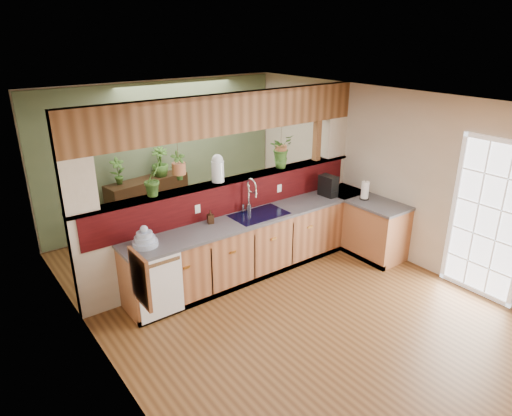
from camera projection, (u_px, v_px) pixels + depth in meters
ground at (288, 304)px, 6.06m from camera, size 4.60×7.00×0.01m
ceiling at (294, 106)px, 5.10m from camera, size 4.60×7.00×0.01m
wall_back at (164, 154)px, 8.19m from camera, size 4.60×0.02×2.60m
wall_left at (106, 268)px, 4.30m from camera, size 0.02×7.00×2.60m
wall_right at (407, 179)px, 6.85m from camera, size 0.02×7.00×2.60m
pass_through_partition at (232, 192)px, 6.64m from camera, size 4.60×0.21×2.60m
pass_through_ledge at (230, 180)px, 6.56m from camera, size 4.60×0.21×0.04m
header_beam at (228, 114)px, 6.21m from camera, size 4.60×0.15×0.55m
sage_backwall at (164, 154)px, 8.18m from camera, size 4.55×0.02×2.55m
countertop at (294, 235)px, 7.00m from camera, size 4.14×1.52×0.90m
dishwasher at (161, 288)px, 5.56m from camera, size 0.58×0.03×0.82m
navy_sink at (259, 220)px, 6.62m from camera, size 0.82×0.50×0.18m
french_door at (487, 222)px, 5.96m from camera, size 0.06×1.02×2.16m
framed_print at (140, 279)px, 3.63m from camera, size 0.04×0.35×0.45m
faucet at (250, 194)px, 6.57m from camera, size 0.23×0.23×0.53m
dish_stack at (145, 240)px, 5.61m from camera, size 0.32×0.32×0.28m
soap_dispenser at (210, 217)px, 6.27m from camera, size 0.10×0.11×0.19m
coffee_maker at (329, 187)px, 7.27m from camera, size 0.18×0.30×0.33m
paper_towel at (365, 191)px, 7.13m from camera, size 0.14×0.14×0.31m
glass_jar at (218, 168)px, 6.37m from camera, size 0.18×0.18×0.40m
ledge_plant_left at (153, 179)px, 5.82m from camera, size 0.30×0.27×0.45m
ledge_plant_right at (281, 156)px, 7.01m from camera, size 0.25×0.25×0.38m
hanging_plant_a at (178, 157)px, 5.94m from camera, size 0.21×0.18×0.51m
hanging_plant_b at (281, 137)px, 6.90m from camera, size 0.40×0.36×0.51m
shelving_console at (149, 205)px, 8.04m from camera, size 1.51×0.63×0.98m
shelf_plant_a at (118, 171)px, 7.51m from camera, size 0.25×0.17×0.46m
shelf_plant_b at (160, 162)px, 7.91m from camera, size 0.37×0.37×0.51m
floor_plant at (268, 207)px, 8.32m from camera, size 0.86×0.82×0.75m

